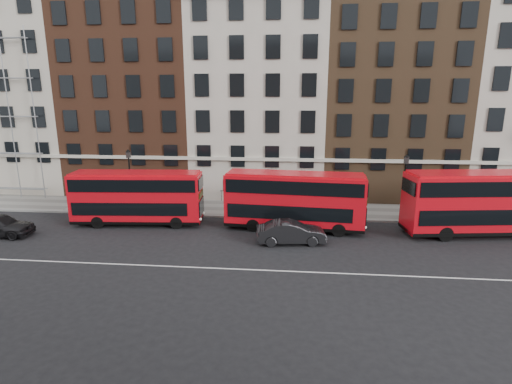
# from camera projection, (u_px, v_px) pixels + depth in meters

# --- Properties ---
(ground) EXTENTS (120.00, 120.00, 0.00)m
(ground) POSITION_uv_depth(u_px,v_px,m) (235.00, 256.00, 25.58)
(ground) COLOR black
(ground) RESTS_ON ground
(pavement) EXTENTS (80.00, 5.00, 0.15)m
(pavement) POSITION_uv_depth(u_px,v_px,m) (252.00, 209.00, 35.70)
(pavement) COLOR slate
(pavement) RESTS_ON ground
(kerb) EXTENTS (80.00, 0.30, 0.16)m
(kerb) POSITION_uv_depth(u_px,v_px,m) (249.00, 217.00, 33.29)
(kerb) COLOR gray
(kerb) RESTS_ON ground
(road_centre_line) EXTENTS (70.00, 0.12, 0.01)m
(road_centre_line) POSITION_uv_depth(u_px,v_px,m) (230.00, 269.00, 23.64)
(road_centre_line) COLOR white
(road_centre_line) RESTS_ON ground
(building_terrace) EXTENTS (64.00, 11.95, 22.00)m
(building_terrace) POSITION_uv_depth(u_px,v_px,m) (257.00, 92.00, 40.43)
(building_terrace) COLOR beige
(building_terrace) RESTS_ON ground
(bus_b) EXTENTS (10.20, 3.17, 4.22)m
(bus_b) POSITION_uv_depth(u_px,v_px,m) (137.00, 197.00, 31.21)
(bus_b) COLOR red
(bus_b) RESTS_ON ground
(bus_c) EXTENTS (10.59, 3.36, 4.38)m
(bus_c) POSITION_uv_depth(u_px,v_px,m) (294.00, 199.00, 30.05)
(bus_c) COLOR red
(bus_c) RESTS_ON ground
(bus_d) EXTENTS (11.42, 4.14, 4.70)m
(bus_d) POSITION_uv_depth(u_px,v_px,m) (483.00, 202.00, 28.74)
(bus_d) COLOR red
(bus_d) RESTS_ON ground
(car_front) EXTENTS (4.95, 2.29, 1.57)m
(car_front) POSITION_uv_depth(u_px,v_px,m) (291.00, 232.00, 27.55)
(car_front) COLOR black
(car_front) RESTS_ON ground
(lamp_post_left) EXTENTS (0.44, 0.44, 5.33)m
(lamp_post_left) POSITION_uv_depth(u_px,v_px,m) (130.00, 176.00, 34.80)
(lamp_post_left) COLOR black
(lamp_post_left) RESTS_ON pavement
(lamp_post_right) EXTENTS (0.44, 0.44, 5.33)m
(lamp_post_right) POSITION_uv_depth(u_px,v_px,m) (404.00, 184.00, 31.90)
(lamp_post_right) COLOR black
(lamp_post_right) RESTS_ON pavement
(iron_railings) EXTENTS (6.60, 0.06, 1.00)m
(iron_railings) POSITION_uv_depth(u_px,v_px,m) (255.00, 196.00, 37.69)
(iron_railings) COLOR black
(iron_railings) RESTS_ON pavement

